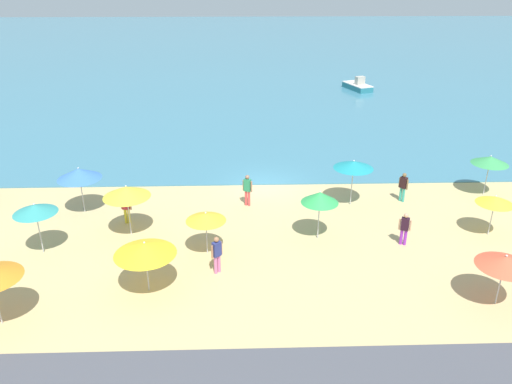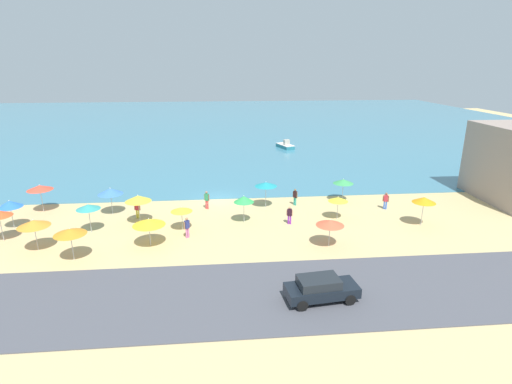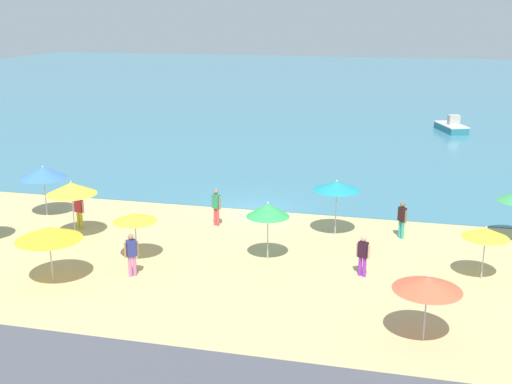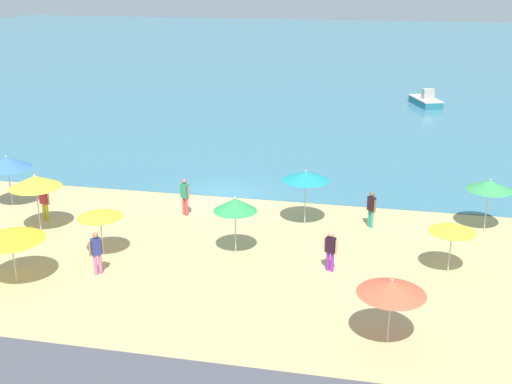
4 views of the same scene
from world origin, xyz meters
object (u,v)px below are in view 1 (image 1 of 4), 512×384
at_px(beach_umbrella_11, 320,197).
at_px(bather_1, 247,188).
at_px(beach_umbrella_2, 35,209).
at_px(skiff_nearshore, 357,86).
at_px(bather_4, 403,186).
at_px(beach_umbrella_10, 490,160).
at_px(beach_umbrella_14, 145,249).
at_px(beach_umbrella_7, 206,217).
at_px(beach_umbrella_6, 79,174).
at_px(bather_3, 405,227).
at_px(beach_umbrella_13, 495,200).
at_px(bather_5, 217,253).
at_px(bather_2, 126,206).
at_px(beach_umbrella_15, 354,165).
at_px(beach_umbrella_1, 126,192).
at_px(beach_umbrella_12, 505,261).

relative_size(beach_umbrella_11, bather_1, 1.39).
height_order(beach_umbrella_2, skiff_nearshore, beach_umbrella_2).
bearing_deg(bather_4, beach_umbrella_10, 8.74).
bearing_deg(beach_umbrella_11, beach_umbrella_14, -151.49).
distance_m(beach_umbrella_10, bather_4, 5.16).
height_order(beach_umbrella_7, beach_umbrella_11, beach_umbrella_11).
distance_m(beach_umbrella_6, bather_1, 8.75).
bearing_deg(bather_3, bather_4, 73.92).
relative_size(beach_umbrella_13, bather_5, 1.23).
bearing_deg(beach_umbrella_10, bather_2, -171.62).
bearing_deg(bather_1, beach_umbrella_10, 4.36).
bearing_deg(beach_umbrella_14, beach_umbrella_11, 28.51).
height_order(beach_umbrella_2, beach_umbrella_13, beach_umbrella_2).
bearing_deg(beach_umbrella_6, beach_umbrella_7, -33.15).
relative_size(beach_umbrella_14, bather_3, 1.50).
xyz_separation_m(beach_umbrella_15, bather_4, (2.91, 0.31, -1.37)).
relative_size(beach_umbrella_2, beach_umbrella_11, 1.00).
relative_size(bather_2, bather_5, 0.97).
bearing_deg(beach_umbrella_2, bather_5, -13.17).
xyz_separation_m(beach_umbrella_11, skiff_nearshore, (8.70, 31.22, -1.70)).
bearing_deg(beach_umbrella_14, beach_umbrella_7, 51.88).
height_order(beach_umbrella_7, bather_5, beach_umbrella_7).
distance_m(beach_umbrella_7, beach_umbrella_15, 8.99).
distance_m(beach_umbrella_11, beach_umbrella_13, 8.33).
relative_size(beach_umbrella_6, beach_umbrella_13, 1.20).
relative_size(bather_2, bather_3, 1.02).
bearing_deg(beach_umbrella_7, beach_umbrella_11, 13.31).
relative_size(beach_umbrella_1, beach_umbrella_6, 1.03).
height_order(beach_umbrella_2, bather_3, beach_umbrella_2).
relative_size(beach_umbrella_11, bather_2, 1.50).
xyz_separation_m(beach_umbrella_13, beach_umbrella_15, (-6.00, 3.58, 0.47)).
xyz_separation_m(bather_5, skiff_nearshore, (13.39, 34.04, -0.52)).
relative_size(beach_umbrella_6, bather_1, 1.42).
height_order(beach_umbrella_12, beach_umbrella_14, beach_umbrella_14).
relative_size(beach_umbrella_7, bather_1, 1.17).
bearing_deg(beach_umbrella_15, beach_umbrella_7, -147.06).
xyz_separation_m(beach_umbrella_2, beach_umbrella_6, (0.71, 4.13, -0.02)).
height_order(bather_4, bather_5, bather_5).
xyz_separation_m(bather_2, bather_5, (4.72, -4.65, 0.03)).
relative_size(beach_umbrella_10, skiff_nearshore, 0.56).
bearing_deg(bather_3, skiff_nearshore, 81.43).
distance_m(beach_umbrella_10, beach_umbrella_12, 10.84).
distance_m(beach_umbrella_15, bather_3, 4.86).
bearing_deg(beach_umbrella_14, skiff_nearshore, 65.46).
relative_size(bather_3, bather_4, 0.97).
relative_size(beach_umbrella_15, bather_4, 1.54).
relative_size(beach_umbrella_2, beach_umbrella_14, 1.01).
xyz_separation_m(beach_umbrella_13, bather_4, (-3.09, 3.89, -0.91)).
height_order(beach_umbrella_15, bather_4, beach_umbrella_15).
relative_size(beach_umbrella_10, bather_1, 1.33).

